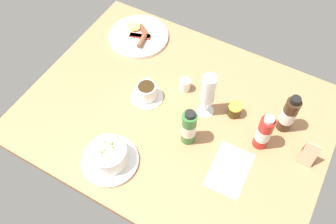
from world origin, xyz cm
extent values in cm
cube|color=#A8754C|center=(0.00, 0.00, -1.50)|extent=(110.00, 84.00, 3.00)
cylinder|color=white|center=(-9.94, -28.37, 0.60)|extent=(19.39, 19.39, 1.20)
cylinder|color=white|center=(-9.94, -28.37, 4.59)|extent=(12.41, 12.41, 6.77)
cylinder|color=beige|center=(-9.94, -28.37, 7.17)|extent=(10.67, 10.67, 1.60)
sphere|color=olive|center=(-12.58, -26.36, 8.07)|extent=(0.83, 0.83, 0.83)
sphere|color=olive|center=(-10.52, -28.79, 8.07)|extent=(0.82, 0.82, 0.82)
sphere|color=olive|center=(-9.96, -25.72, 8.07)|extent=(1.27, 1.27, 1.27)
sphere|color=olive|center=(-8.92, -26.69, 8.07)|extent=(0.86, 0.86, 0.86)
sphere|color=olive|center=(-10.94, -29.86, 8.07)|extent=(1.04, 1.04, 1.04)
cube|color=white|center=(26.56, -11.46, 0.15)|extent=(12.86, 18.50, 0.30)
cube|color=silver|center=(25.36, -12.46, 0.55)|extent=(1.86, 14.04, 0.50)
cube|color=silver|center=(25.36, -4.66, 0.55)|extent=(2.37, 3.70, 0.40)
cube|color=silver|center=(28.16, -12.46, 0.55)|extent=(1.61, 13.03, 0.50)
ellipsoid|color=silver|center=(28.16, -5.46, 0.60)|extent=(2.40, 4.00, 0.60)
cylinder|color=white|center=(-13.01, 0.85, 0.45)|extent=(12.25, 12.25, 0.90)
cylinder|color=white|center=(-13.01, 0.85, 3.79)|extent=(7.35, 7.35, 5.77)
cylinder|color=#362511|center=(-13.01, 0.85, 6.17)|extent=(6.25, 6.25, 1.00)
torus|color=white|center=(-14.85, 5.15, 4.08)|extent=(2.15, 3.62, 3.60)
cylinder|color=white|center=(-2.42, 11.35, 2.57)|extent=(4.12, 4.12, 5.14)
cone|color=white|center=(-2.72, 13.18, 4.53)|extent=(1.76, 2.27, 2.24)
cylinder|color=white|center=(9.02, 6.06, 0.20)|extent=(6.26, 6.26, 0.40)
cylinder|color=white|center=(9.02, 6.06, 3.67)|extent=(0.80, 0.80, 6.53)
cylinder|color=white|center=(9.02, 6.06, 12.93)|extent=(5.04, 5.04, 12.00)
cylinder|color=silver|center=(9.02, 6.06, 11.13)|extent=(4.13, 4.13, 7.20)
cylinder|color=#372E0B|center=(18.79, 9.85, 2.27)|extent=(4.80, 4.80, 4.55)
cylinder|color=yellow|center=(18.79, 9.85, 4.95)|extent=(5.04, 5.04, 0.80)
cylinder|color=#382314|center=(36.36, 13.49, 7.49)|extent=(5.02, 5.02, 14.98)
cylinder|color=silver|center=(36.36, 13.49, 7.19)|extent=(5.12, 5.12, 5.69)
cylinder|color=black|center=(36.36, 13.49, 16.02)|extent=(3.27, 3.27, 2.08)
cylinder|color=#337233|center=(8.88, -7.75, 7.34)|extent=(5.06, 5.06, 14.68)
cylinder|color=silver|center=(8.88, -7.75, 7.04)|extent=(5.16, 5.16, 5.58)
cylinder|color=black|center=(8.88, -7.75, 15.40)|extent=(3.29, 3.29, 1.46)
cylinder|color=#B21E19|center=(31.52, 2.77, 7.29)|extent=(4.96, 4.96, 14.58)
cylinder|color=silver|center=(31.52, 2.77, 7.00)|extent=(5.06, 5.06, 5.54)
cylinder|color=silver|center=(31.52, 2.77, 15.35)|extent=(3.23, 3.23, 1.53)
cylinder|color=white|center=(-32.85, 26.52, 0.70)|extent=(25.62, 25.62, 1.40)
cube|color=#AE3828|center=(-31.62, 25.92, 1.70)|extent=(9.31, 4.85, 0.60)
cube|color=#A43828|center=(-31.96, 26.25, 1.70)|extent=(9.26, 5.45, 0.60)
cube|color=#983828|center=(-31.86, 29.54, 1.70)|extent=(8.92, 6.77, 0.60)
cylinder|color=brown|center=(-29.01, 23.32, 2.60)|extent=(3.57, 7.30, 2.20)
ellipsoid|color=#F2D859|center=(-36.70, 29.09, 2.40)|extent=(6.00, 4.80, 2.40)
cube|color=tan|center=(47.40, 6.35, 4.67)|extent=(4.72, 3.03, 9.46)
cube|color=tan|center=(47.40, 3.71, 4.67)|extent=(4.72, 3.03, 9.46)
camera|label=1|loc=(33.39, -65.59, 108.88)|focal=38.02mm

